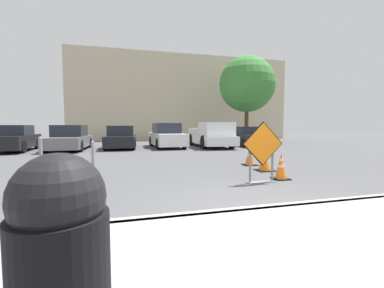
% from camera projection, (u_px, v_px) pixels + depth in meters
% --- Properties ---
extents(ground_plane, '(96.00, 96.00, 0.00)m').
position_uv_depth(ground_plane, '(168.00, 152.00, 13.81)').
color(ground_plane, '#4C4C4F').
extents(sidewalk_strip, '(29.47, 2.51, 0.14)m').
position_uv_depth(sidewalk_strip, '(334.00, 244.00, 2.98)').
color(sidewalk_strip, '#999993').
rests_on(sidewalk_strip, ground_plane).
extents(curb_lip, '(29.47, 0.20, 0.14)m').
position_uv_depth(curb_lip, '(273.00, 210.00, 4.19)').
color(curb_lip, '#999993').
rests_on(curb_lip, ground_plane).
extents(road_closed_sign, '(1.10, 0.20, 1.54)m').
position_uv_depth(road_closed_sign, '(263.00, 149.00, 6.40)').
color(road_closed_sign, black).
rests_on(road_closed_sign, ground_plane).
extents(traffic_cone_nearest, '(0.41, 0.41, 0.71)m').
position_uv_depth(traffic_cone_nearest, '(281.00, 166.00, 6.87)').
color(traffic_cone_nearest, black).
rests_on(traffic_cone_nearest, ground_plane).
extents(traffic_cone_second, '(0.53, 0.53, 0.67)m').
position_uv_depth(traffic_cone_second, '(265.00, 161.00, 8.16)').
color(traffic_cone_second, black).
rests_on(traffic_cone_second, ground_plane).
extents(traffic_cone_third, '(0.47, 0.47, 0.74)m').
position_uv_depth(traffic_cone_third, '(250.00, 155.00, 9.29)').
color(traffic_cone_third, black).
rests_on(traffic_cone_third, ground_plane).
extents(parked_car_nearest, '(1.99, 4.27, 1.46)m').
position_uv_depth(parked_car_nearest, '(13.00, 139.00, 14.27)').
color(parked_car_nearest, black).
rests_on(parked_car_nearest, ground_plane).
extents(parked_car_second, '(2.07, 4.66, 1.46)m').
position_uv_depth(parked_car_second, '(70.00, 139.00, 15.06)').
color(parked_car_second, slate).
rests_on(parked_car_second, ground_plane).
extents(parked_car_third, '(1.99, 4.13, 1.42)m').
position_uv_depth(parked_car_third, '(121.00, 138.00, 16.09)').
color(parked_car_third, black).
rests_on(parked_car_third, ground_plane).
extents(parked_car_fourth, '(1.96, 4.52, 1.58)m').
position_uv_depth(parked_car_fourth, '(167.00, 136.00, 16.85)').
color(parked_car_fourth, white).
rests_on(parked_car_fourth, ground_plane).
extents(pickup_truck, '(2.20, 5.46, 1.63)m').
position_uv_depth(pickup_truck, '(212.00, 136.00, 16.90)').
color(pickup_truck, silver).
rests_on(pickup_truck, ground_plane).
extents(parked_car_fifth, '(1.96, 4.44, 1.35)m').
position_uv_depth(parked_car_fifth, '(246.00, 137.00, 18.44)').
color(parked_car_fifth, black).
rests_on(parked_car_fifth, ground_plane).
extents(trash_bin, '(0.55, 0.55, 1.16)m').
position_uv_depth(trash_bin, '(61.00, 250.00, 1.50)').
color(trash_bin, black).
rests_on(trash_bin, sidewalk_strip).
extents(bollard_nearest, '(0.12, 0.12, 0.89)m').
position_uv_depth(bollard_nearest, '(93.00, 153.00, 9.18)').
color(bollard_nearest, gray).
rests_on(bollard_nearest, ground_plane).
extents(bollard_second, '(0.12, 0.12, 1.06)m').
position_uv_depth(bollard_second, '(41.00, 151.00, 8.74)').
color(bollard_second, gray).
rests_on(bollard_second, ground_plane).
extents(building_facade_backdrop, '(21.94, 5.00, 8.38)m').
position_uv_depth(building_facade_backdrop, '(181.00, 100.00, 27.45)').
color(building_facade_backdrop, beige).
rests_on(building_facade_backdrop, ground_plane).
extents(street_tree_behind_lot, '(4.62, 4.62, 7.17)m').
position_uv_depth(street_tree_behind_lot, '(247.00, 84.00, 21.35)').
color(street_tree_behind_lot, '#513823').
rests_on(street_tree_behind_lot, ground_plane).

